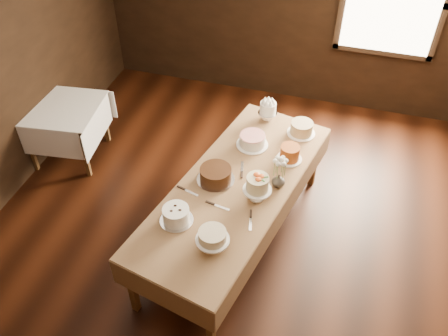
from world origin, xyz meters
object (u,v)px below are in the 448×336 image
Objects in this scene: cake_cream at (212,240)px; cake_server_e at (191,193)px; side_table at (63,113)px; cake_server_c at (242,167)px; cake_meringue at (268,112)px; flower_vase at (278,181)px; cake_speckled at (302,129)px; cake_swirl at (176,215)px; cake_lattice at (252,141)px; cake_chocolate at (216,175)px; cake_server_b at (250,224)px; cake_flowers at (257,189)px; cake_caramel at (290,154)px; cake_server_a at (222,207)px; display_table at (236,189)px.

cake_server_e is at bearing 124.94° from cake_cream.
side_table is 3.99× the size of cake_server_c.
flower_vase is at bearing -71.69° from cake_meringue.
cake_speckled is (0.40, -0.14, -0.04)m from cake_meringue.
cake_server_e is (0.01, 0.36, -0.07)m from cake_swirl.
cake_meringue reaches higher than cake_cream.
cake_lattice reaches higher than cake_server_c.
cake_chocolate reaches higher than cake_lattice.
cake_flowers is at bearing 171.81° from cake_server_b.
cake_caramel is at bearing 85.74° from flower_vase.
cake_server_a is 0.58m from cake_server_c.
cake_swirl is 2.48× the size of flower_vase.
side_table is at bearing 161.23° from cake_chocolate.
display_table is 0.43m from cake_server_e.
cake_swirl reaches higher than cake_speckled.
cake_meringue is 1.40m from cake_server_e.
cake_server_a is 0.60m from flower_vase.
cake_flowers is (0.23, -0.73, 0.06)m from cake_lattice.
cake_lattice is 0.64m from cake_chocolate.
cake_caramel is at bearing 73.34° from cake_flowers.
cake_server_e is at bearing 88.47° from cake_swirl.
cake_meringue reaches higher than display_table.
cake_chocolate is 0.62m from cake_swirl.
cake_flowers is (-0.23, -1.07, 0.05)m from cake_speckled.
cake_meringue is at bearing 84.03° from cake_lattice.
cake_caramel is 0.65m from cake_flowers.
cake_speckled is at bearing 75.60° from cake_cream.
cake_cream reaches higher than cake_server_b.
cake_speckled is (2.78, 0.23, 0.21)m from side_table.
cake_caramel is (0.36, -0.60, -0.03)m from cake_meringue.
cake_cream is at bearing -73.92° from cake_server_a.
cake_speckled is 2.42× the size of flower_vase.
cake_server_b is 1.00× the size of cake_server_e.
cake_cream is 1.04m from cake_server_c.
flower_vase is (-0.07, -0.86, -0.00)m from cake_speckled.
cake_meringue is 0.91× the size of cake_flowers.
flower_vase is at bearing 39.06° from cake_server_e.
cake_flowers is 0.62m from cake_server_e.
cake_lattice is at bearing -143.27° from cake_speckled.
cake_server_c is at bearing 66.45° from cake_swirl.
cake_server_a is at bearing -92.73° from cake_lattice.
cake_lattice is at bearing -15.43° from cake_server_c.
cake_speckled reaches higher than side_table.
cake_server_a is at bearing 163.23° from cake_server_c.
cake_flowers is at bearing -106.66° from cake_caramel.
cake_server_e is (-0.33, 0.10, 0.00)m from cake_server_a.
cake_speckled is 1.44m from cake_server_e.
cake_lattice is 1.39m from cake_cream.
flower_vase is (0.39, 0.11, 0.12)m from display_table.
side_table is 2.52m from cake_server_a.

